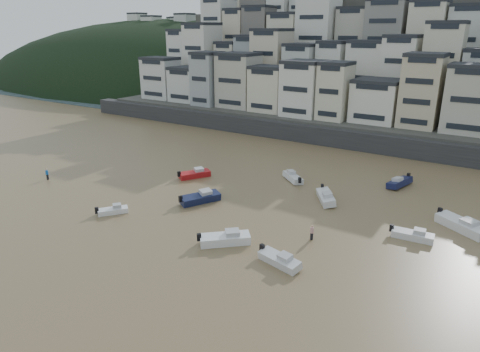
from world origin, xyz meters
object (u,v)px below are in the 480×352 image
Objects in this scene: boat_c at (200,197)px; boat_h at (293,176)px; boat_j at (113,209)px; person_pink at (312,232)px; boat_a at (225,237)px; boat_g at (462,223)px; boat_e at (326,196)px; boat_d at (413,234)px; boat_f at (195,173)px; boat_i at (400,181)px; boat_b at (280,259)px; person_blue at (47,174)px.

boat_h is at bearing 2.44° from boat_c.
boat_j is 2.30× the size of person_pink.
boat_g reaches higher than boat_a.
person_pink is at bearing -18.85° from boat_e.
boat_g reaches higher than boat_h.
boat_d is at bearing -31.25° from boat_j.
boat_c is at bearing -106.73° from boat_f.
boat_f is (-32.93, 3.12, 0.07)m from boat_d.
boat_h is at bearing 122.22° from person_pink.
boat_j is at bearing -28.71° from boat_i.
boat_g is 41.53m from boat_j.
boat_f is 37.19m from boat_g.
boat_e reaches higher than boat_j.
person_blue is (-41.46, 2.88, 0.19)m from boat_b.
person_pink is (41.95, 3.72, 0.00)m from person_blue.
boat_j is (-13.50, -23.22, -0.15)m from boat_h.
boat_d is 0.94× the size of boat_h.
boat_i is at bearing 95.24° from boat_b.
boat_c is 1.48× the size of boat_j.
boat_b is 1.25× the size of boat_j.
person_pink is (2.87, -11.13, 0.10)m from boat_e.
boat_b is 16.05m from boat_d.
boat_a is 0.99× the size of boat_c.
boat_h is (-19.49, 10.09, 0.04)m from boat_d.
boat_a is at bearing -3.65° from person_blue.
boat_d is at bearing -95.68° from boat_g.
boat_b is at bearing 153.37° from boat_h.
boat_f reaches higher than boat_b.
boat_f reaches higher than boat_j.
boat_e is 8.94m from boat_h.
boat_g is 57.45m from person_blue.
boat_a is at bearing -102.52° from boat_f.
boat_i is 40.46m from boat_j.
boat_d is 6.80m from boat_g.
boat_j is at bearing 168.38° from boat_c.
boat_i is 3.13× the size of person_pink.
boat_e is 16.33m from boat_g.
boat_g is at bearing -26.52° from boat_j.
boat_a is 27.19m from boat_g.
person_blue is (-18.28, -12.98, 0.15)m from boat_f.
boat_f reaches higher than boat_h.
boat_g is at bearing -151.05° from boat_h.
boat_g reaches higher than boat_d.
boat_h is (-9.74, 22.83, 0.01)m from boat_b.
boat_a is 12.11m from boat_c.
boat_a is at bearing -149.10° from boat_d.
person_pink is (-9.27, -6.14, 0.22)m from boat_d.
person_blue and person_pink have the same top height.
boat_i is at bearing 163.12° from boat_g.
person_pink reaches higher than boat_j.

